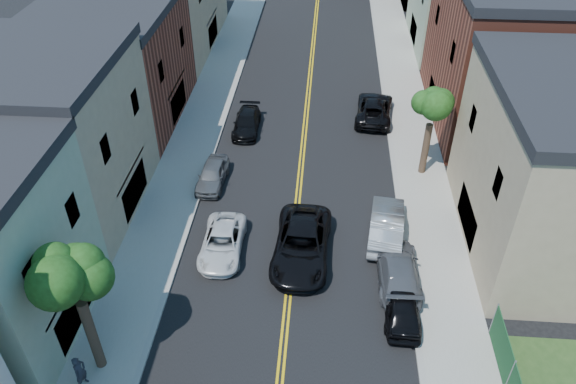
% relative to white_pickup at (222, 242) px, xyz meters
% --- Properties ---
extents(sidewalk_left, '(3.20, 100.00, 0.15)m').
position_rel_white_pickup_xyz_m(sidewalk_left, '(-4.10, 18.33, -0.58)').
color(sidewalk_left, gray).
rests_on(sidewalk_left, ground).
extents(sidewalk_right, '(3.20, 100.00, 0.15)m').
position_rel_white_pickup_xyz_m(sidewalk_right, '(11.70, 18.33, -0.58)').
color(sidewalk_right, gray).
rests_on(sidewalk_right, ground).
extents(curb_left, '(0.30, 100.00, 0.15)m').
position_rel_white_pickup_xyz_m(curb_left, '(-2.35, 18.33, -0.58)').
color(curb_left, gray).
rests_on(curb_left, ground).
extents(curb_right, '(0.30, 100.00, 0.15)m').
position_rel_white_pickup_xyz_m(curb_right, '(9.95, 18.33, -0.58)').
color(curb_right, gray).
rests_on(curb_right, ground).
extents(bldg_left_tan_near, '(9.00, 10.00, 9.00)m').
position_rel_white_pickup_xyz_m(bldg_left_tan_near, '(-10.20, 3.33, 3.84)').
color(bldg_left_tan_near, '#998466').
rests_on(bldg_left_tan_near, ground).
extents(bldg_left_brick, '(9.00, 12.00, 8.00)m').
position_rel_white_pickup_xyz_m(bldg_left_brick, '(-10.20, 14.33, 3.34)').
color(bldg_left_brick, brown).
rests_on(bldg_left_brick, ground).
extents(bldg_right_tan, '(9.00, 12.00, 9.00)m').
position_rel_white_pickup_xyz_m(bldg_right_tan, '(17.80, 2.33, 3.84)').
color(bldg_right_tan, '#998466').
rests_on(bldg_right_tan, ground).
extents(bldg_right_brick, '(9.00, 14.00, 10.00)m').
position_rel_white_pickup_xyz_m(bldg_right_brick, '(17.80, 16.33, 4.34)').
color(bldg_right_brick, brown).
rests_on(bldg_right_brick, ground).
extents(bldg_right_palegrn, '(9.00, 12.00, 8.50)m').
position_rel_white_pickup_xyz_m(bldg_right_palegrn, '(17.80, 30.33, 3.59)').
color(bldg_right_palegrn, gray).
rests_on(bldg_right_palegrn, ground).
extents(tree_left_mid, '(5.20, 5.20, 9.29)m').
position_rel_white_pickup_xyz_m(tree_left_mid, '(-4.08, -7.66, 5.93)').
color(tree_left_mid, '#36231B').
rests_on(tree_left_mid, sidewalk_left).
extents(tree_right_far, '(4.40, 4.40, 8.03)m').
position_rel_white_pickup_xyz_m(tree_right_far, '(11.72, 8.34, 5.10)').
color(tree_right_far, '#36231B').
rests_on(tree_right_far, sidewalk_right).
extents(white_pickup, '(2.24, 4.76, 1.32)m').
position_rel_white_pickup_xyz_m(white_pickup, '(0.00, 0.00, 0.00)').
color(white_pickup, silver).
rests_on(white_pickup, ground).
extents(grey_car_left, '(1.80, 4.09, 1.37)m').
position_rel_white_pickup_xyz_m(grey_car_left, '(-1.70, 6.19, 0.03)').
color(grey_car_left, '#505357').
rests_on(grey_car_left, ground).
extents(black_car_left, '(1.83, 4.45, 1.29)m').
position_rel_white_pickup_xyz_m(black_car_left, '(-0.42, 12.89, -0.01)').
color(black_car_left, black).
rests_on(black_car_left, ground).
extents(grey_car_right, '(2.24, 5.27, 1.52)m').
position_rel_white_pickup_xyz_m(grey_car_right, '(9.30, -1.47, 0.10)').
color(grey_car_right, '#53555A').
rests_on(grey_car_right, ground).
extents(black_car_right, '(1.79, 4.26, 1.44)m').
position_rel_white_pickup_xyz_m(black_car_right, '(9.30, -3.78, 0.06)').
color(black_car_right, black).
rests_on(black_car_right, ground).
extents(silver_car_right, '(2.38, 5.30, 1.69)m').
position_rel_white_pickup_xyz_m(silver_car_right, '(8.93, 1.93, 0.19)').
color(silver_car_right, '#989B9F').
rests_on(silver_car_right, ground).
extents(dark_car_right_far, '(3.15, 5.84, 1.56)m').
position_rel_white_pickup_xyz_m(dark_car_right_far, '(8.92, 15.46, 0.12)').
color(dark_car_right_far, black).
rests_on(dark_car_right_far, ground).
extents(black_suv_lane, '(3.18, 6.42, 1.75)m').
position_rel_white_pickup_xyz_m(black_suv_lane, '(4.30, -0.08, 0.22)').
color(black_suv_lane, black).
rests_on(black_suv_lane, ground).
extents(pedestrian_left, '(0.55, 0.70, 1.71)m').
position_rel_white_pickup_xyz_m(pedestrian_left, '(-4.48, -8.70, 0.35)').
color(pedestrian_left, '#292931').
rests_on(pedestrian_left, sidewalk_left).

